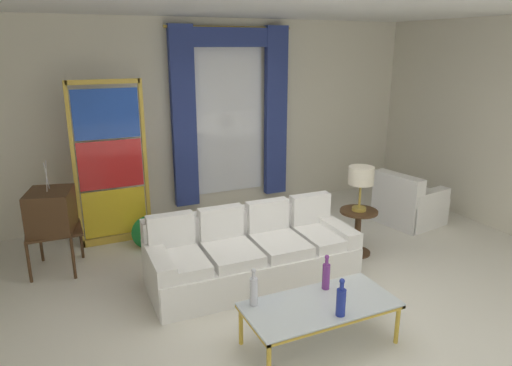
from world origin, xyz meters
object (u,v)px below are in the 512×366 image
Objects in this scene: bottle_amber_squat at (326,275)px; stained_glass_divider at (111,168)px; round_side_table at (358,228)px; couch_white_long at (250,254)px; bottle_crystal_tall at (254,290)px; peacock_figurine at (150,234)px; bottle_blue_decanter at (341,300)px; armchair_white at (407,205)px; coffee_table at (320,307)px; table_lamp_brass at (361,178)px; vintage_tv at (51,213)px.

bottle_amber_squat is 3.30m from stained_glass_divider.
couch_white_long is at bearing -178.47° from round_side_table.
bottle_crystal_tall is at bearing -112.57° from couch_white_long.
stained_glass_divider reaches higher than peacock_figurine.
bottle_blue_decanter is 3.56m from armchair_white.
table_lamp_brass is (1.46, 1.43, 0.65)m from coffee_table.
table_lamp_brass reaches higher than peacock_figurine.
coffee_table is 3.43m from stained_glass_divider.
couch_white_long is 2.94m from armchair_white.
stained_glass_divider is (-1.37, 3.33, 0.51)m from bottle_blue_decanter.
bottle_blue_decanter is at bearing -76.28° from coffee_table.
peacock_figurine is at bearing 152.91° from table_lamp_brass.
table_lamp_brass reaches higher than armchair_white.
bottle_amber_squat is 0.37× the size of armchair_white.
couch_white_long is at bearing -167.83° from armchair_white.
bottle_blue_decanter is at bearing -130.39° from round_side_table.
stained_glass_divider is 1.01m from peacock_figurine.
peacock_figurine reaches higher than coffee_table.
coffee_table is 0.33m from bottle_amber_squat.
vintage_tv is at bearing 134.13° from bottle_amber_squat.
stained_glass_divider is at bearing 117.38° from bottle_amber_squat.
bottle_crystal_tall reaches higher than coffee_table.
bottle_blue_decanter is at bearing -52.34° from vintage_tv.
peacock_figurine is at bearing 170.12° from armchair_white.
table_lamp_brass is (0.00, -0.00, 0.67)m from round_side_table.
bottle_crystal_tall reaches higher than bottle_amber_squat.
table_lamp_brass is (-1.35, -0.58, 0.74)m from armchair_white.
bottle_amber_squat is at bearing -65.13° from peacock_figurine.
table_lamp_brass is at bearing 30.84° from bottle_crystal_tall.
round_side_table is at bearing 44.27° from coffee_table.
bottle_blue_decanter reaches higher than round_side_table.
round_side_table is (2.01, 1.20, -0.20)m from bottle_crystal_tall.
stained_glass_divider reaches higher than armchair_white.
stained_glass_divider reaches higher than bottle_crystal_tall.
bottle_amber_squat is at bearing -136.26° from table_lamp_brass.
bottle_amber_squat is 3.28m from vintage_tv.
vintage_tv is 1.43× the size of armchair_white.
stained_glass_divider reaches higher than table_lamp_brass.
armchair_white is at bearing 39.03° from bottle_blue_decanter.
stained_glass_divider is 3.24m from table_lamp_brass.
coffee_table is 2.15m from table_lamp_brass.
table_lamp_brass is at bearing -27.09° from peacock_figurine.
bottle_blue_decanter is 0.75m from bottle_crystal_tall.
couch_white_long reaches higher than bottle_crystal_tall.
vintage_tv is 3.74m from table_lamp_brass.
bottle_crystal_tall reaches higher than round_side_table.
stained_glass_divider is 3.86× the size of table_lamp_brass.
bottle_amber_squat reaches higher than bottle_blue_decanter.
bottle_crystal_tall reaches higher than peacock_figurine.
coffee_table is at bearing -132.37° from bottle_amber_squat.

